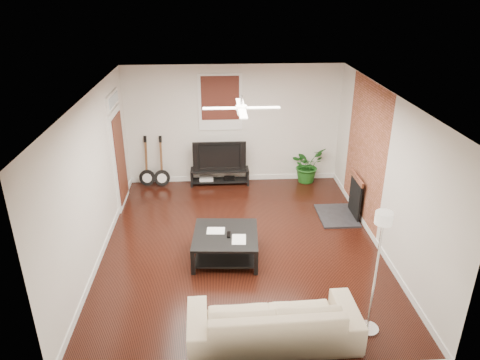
% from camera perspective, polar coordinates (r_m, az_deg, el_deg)
% --- Properties ---
extents(room, '(5.01, 6.01, 2.81)m').
position_cam_1_polar(room, '(7.68, 0.18, 0.49)').
color(room, black).
rests_on(room, ground).
extents(brick_accent, '(0.02, 2.20, 2.80)m').
position_cam_1_polar(brick_accent, '(9.08, 15.67, 3.36)').
color(brick_accent, brown).
rests_on(brick_accent, floor).
extents(fireplace, '(0.80, 1.10, 0.92)m').
position_cam_1_polar(fireplace, '(9.35, 13.37, -2.05)').
color(fireplace, black).
rests_on(fireplace, floor).
extents(window_back, '(1.00, 0.06, 1.30)m').
position_cam_1_polar(window_back, '(10.31, -2.54, 9.87)').
color(window_back, '#3B1210').
rests_on(window_back, wall_back).
extents(door_left, '(0.08, 1.00, 2.50)m').
position_cam_1_polar(door_left, '(9.70, -15.23, 3.79)').
color(door_left, white).
rests_on(door_left, wall_left).
extents(tv_stand, '(1.38, 0.37, 0.39)m').
position_cam_1_polar(tv_stand, '(10.70, -2.59, 0.45)').
color(tv_stand, black).
rests_on(tv_stand, floor).
extents(tv, '(1.24, 0.16, 0.71)m').
position_cam_1_polar(tv, '(10.51, -2.65, 3.25)').
color(tv, black).
rests_on(tv, tv_stand).
extents(coffee_table, '(1.18, 1.18, 0.47)m').
position_cam_1_polar(coffee_table, '(7.92, -1.85, -8.32)').
color(coffee_table, black).
rests_on(coffee_table, floor).
extents(sofa, '(2.31, 0.96, 0.67)m').
position_cam_1_polar(sofa, '(6.26, 4.26, -17.34)').
color(sofa, tan).
rests_on(sofa, floor).
extents(floor_lamp, '(0.32, 0.32, 1.87)m').
position_cam_1_polar(floor_lamp, '(6.27, 16.90, -11.45)').
color(floor_lamp, silver).
rests_on(floor_lamp, floor).
extents(potted_plant, '(1.02, 0.99, 0.86)m').
position_cam_1_polar(potted_plant, '(10.87, 8.57, 1.93)').
color(potted_plant, '#1C5B1A').
rests_on(potted_plant, floor).
extents(guitar_left, '(0.40, 0.30, 1.22)m').
position_cam_1_polar(guitar_left, '(10.64, -11.92, 2.22)').
color(guitar_left, black).
rests_on(guitar_left, floor).
extents(guitar_right, '(0.38, 0.27, 1.22)m').
position_cam_1_polar(guitar_right, '(10.56, -10.07, 2.21)').
color(guitar_right, black).
rests_on(guitar_right, floor).
extents(ceiling_fan, '(1.24, 1.24, 0.32)m').
position_cam_1_polar(ceiling_fan, '(7.29, 0.19, 9.18)').
color(ceiling_fan, white).
rests_on(ceiling_fan, ceiling).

